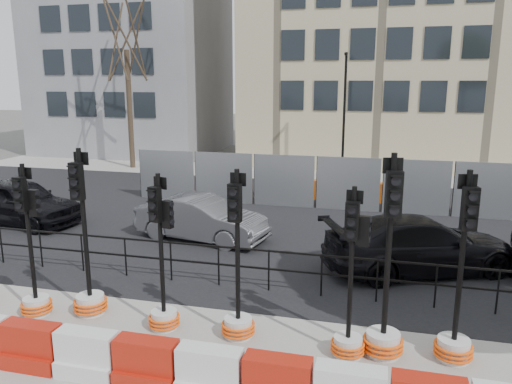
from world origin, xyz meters
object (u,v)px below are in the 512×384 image
(traffic_signal_h, at_px, (456,324))
(car_c, at_px, (420,245))
(traffic_signal_d, at_px, (163,294))
(car_a, at_px, (19,202))

(traffic_signal_h, relative_size, car_c, 0.64)
(traffic_signal_d, xyz_separation_m, traffic_signal_h, (5.30, 0.20, -0.04))
(traffic_signal_h, bearing_deg, car_c, 81.89)
(traffic_signal_d, bearing_deg, car_a, 158.72)
(traffic_signal_d, relative_size, car_c, 0.58)
(traffic_signal_d, relative_size, car_a, 0.66)
(car_a, xyz_separation_m, car_c, (12.77, -1.20, -0.05))
(car_a, bearing_deg, traffic_signal_d, -116.20)
(traffic_signal_h, bearing_deg, traffic_signal_d, 169.54)
(traffic_signal_d, distance_m, car_a, 9.58)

